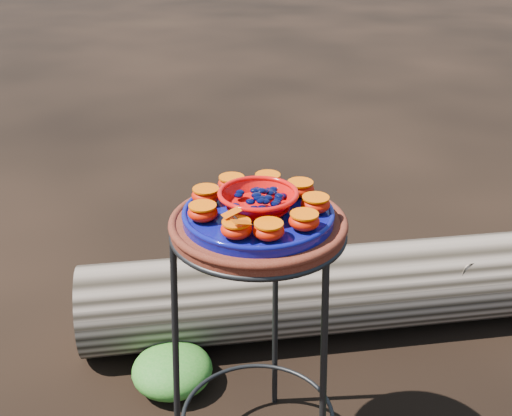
% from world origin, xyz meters
% --- Properties ---
extents(plant_stand, '(0.44, 0.44, 0.70)m').
position_xyz_m(plant_stand, '(0.00, 0.00, 0.35)').
color(plant_stand, black).
rests_on(plant_stand, ground).
extents(terracotta_saucer, '(0.40, 0.40, 0.03)m').
position_xyz_m(terracotta_saucer, '(0.00, 0.00, 0.72)').
color(terracotta_saucer, '#410B05').
rests_on(terracotta_saucer, plant_stand).
extents(cobalt_plate, '(0.34, 0.34, 0.02)m').
position_xyz_m(cobalt_plate, '(0.00, 0.00, 0.74)').
color(cobalt_plate, '#0A0363').
rests_on(cobalt_plate, terracotta_saucer).
extents(red_bowl, '(0.17, 0.17, 0.05)m').
position_xyz_m(red_bowl, '(0.00, 0.00, 0.78)').
color(red_bowl, red).
rests_on(red_bowl, cobalt_plate).
extents(glass_gems, '(0.13, 0.13, 0.02)m').
position_xyz_m(glass_gems, '(0.00, 0.00, 0.81)').
color(glass_gems, black).
rests_on(glass_gems, red_bowl).
extents(orange_half_0, '(0.07, 0.07, 0.04)m').
position_xyz_m(orange_half_0, '(-0.02, -0.13, 0.77)').
color(orange_half_0, '#B30D00').
rests_on(orange_half_0, cobalt_plate).
extents(orange_half_1, '(0.07, 0.07, 0.04)m').
position_xyz_m(orange_half_1, '(0.05, -0.12, 0.77)').
color(orange_half_1, '#B30D00').
rests_on(orange_half_1, cobalt_plate).
extents(orange_half_2, '(0.07, 0.07, 0.04)m').
position_xyz_m(orange_half_2, '(0.11, -0.06, 0.77)').
color(orange_half_2, '#B30D00').
rests_on(orange_half_2, cobalt_plate).
extents(orange_half_3, '(0.07, 0.07, 0.04)m').
position_xyz_m(orange_half_3, '(0.12, 0.03, 0.77)').
color(orange_half_3, '#B30D00').
rests_on(orange_half_3, cobalt_plate).
extents(orange_half_4, '(0.07, 0.07, 0.04)m').
position_xyz_m(orange_half_4, '(0.08, 0.10, 0.77)').
color(orange_half_4, '#B30D00').
rests_on(orange_half_4, cobalt_plate).
extents(orange_half_5, '(0.07, 0.07, 0.04)m').
position_xyz_m(orange_half_5, '(-0.01, 0.13, 0.77)').
color(orange_half_5, '#B30D00').
rests_on(orange_half_5, cobalt_plate).
extents(orange_half_6, '(0.07, 0.07, 0.04)m').
position_xyz_m(orange_half_6, '(-0.09, 0.09, 0.77)').
color(orange_half_6, '#B30D00').
rests_on(orange_half_6, cobalt_plate).
extents(orange_half_7, '(0.07, 0.07, 0.04)m').
position_xyz_m(orange_half_7, '(-0.13, 0.02, 0.77)').
color(orange_half_7, '#B30D00').
rests_on(orange_half_7, cobalt_plate).
extents(orange_half_8, '(0.07, 0.07, 0.04)m').
position_xyz_m(orange_half_8, '(-0.11, -0.07, 0.77)').
color(orange_half_8, '#B30D00').
rests_on(orange_half_8, cobalt_plate).
extents(butterfly, '(0.10, 0.10, 0.01)m').
position_xyz_m(butterfly, '(-0.02, -0.13, 0.80)').
color(butterfly, '#C14000').
rests_on(butterfly, orange_half_0).
extents(driftwood_log, '(1.67, 1.02, 0.31)m').
position_xyz_m(driftwood_log, '(0.08, 0.62, 0.15)').
color(driftwood_log, black).
rests_on(driftwood_log, ground).
extents(foliage_left, '(0.25, 0.25, 0.13)m').
position_xyz_m(foliage_left, '(-0.33, 0.22, 0.06)').
color(foliage_left, '#1B6315').
rests_on(foliage_left, ground).
extents(foliage_back, '(0.30, 0.30, 0.15)m').
position_xyz_m(foliage_back, '(-0.17, 0.57, 0.07)').
color(foliage_back, '#1B6315').
rests_on(foliage_back, ground).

